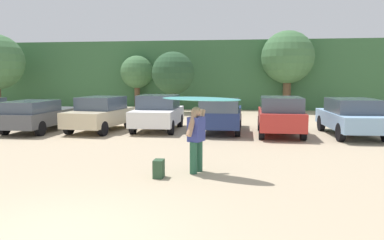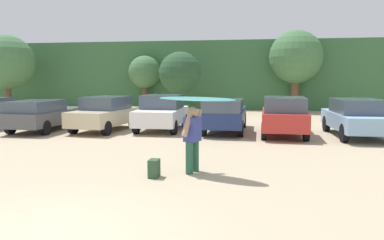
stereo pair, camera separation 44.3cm
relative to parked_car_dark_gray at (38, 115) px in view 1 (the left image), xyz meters
name	(u,v)px [view 1 (the left image)]	position (x,y,z in m)	size (l,w,h in m)	color
ground_plane	(52,240)	(6.51, -11.13, -0.77)	(120.00, 120.00, 0.00)	tan
hillside_ridge	(214,75)	(6.51, 18.96, 1.86)	(108.00, 12.00, 5.25)	#38663D
tree_center_right	(137,72)	(1.12, 12.41, 2.06)	(2.49, 2.49, 4.11)	brown
tree_center_left	(173,73)	(4.43, 9.88, 1.97)	(2.94, 2.94, 4.23)	brown
tree_center	(288,58)	(12.38, 12.38, 3.11)	(3.81, 3.81, 5.81)	brown
parked_car_dark_gray	(38,115)	(0.00, 0.00, 0.00)	(1.89, 4.75, 1.44)	#4C4F54
parked_car_champagne	(101,114)	(2.80, 0.48, 0.05)	(2.24, 4.19, 1.58)	beige
parked_car_white	(158,112)	(5.36, 1.13, 0.07)	(1.97, 4.03, 1.64)	white
parked_car_navy	(221,114)	(8.33, 0.92, 0.06)	(1.78, 4.58, 1.52)	navy
parked_car_red	(280,115)	(10.89, 0.22, 0.11)	(1.88, 3.94, 1.66)	#B72D28
parked_car_sky_blue	(352,116)	(13.84, 0.45, 0.08)	(2.15, 4.66, 1.59)	#84ADD1
person_adult	(196,136)	(8.16, -6.63, 0.21)	(0.46, 0.88, 1.73)	#26593F
surfboard_teal	(200,99)	(8.26, -6.74, 1.17)	(2.31, 1.41, 0.12)	teal
backpack_dropped	(159,169)	(7.30, -7.28, -0.54)	(0.24, 0.34, 0.45)	#2D4C33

